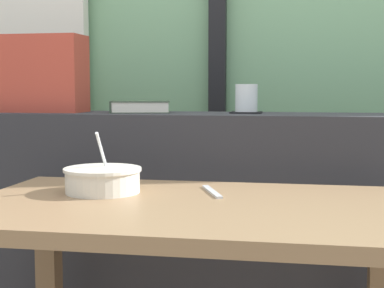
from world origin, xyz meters
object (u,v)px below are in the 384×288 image
(breakfast_table, at_px, (188,251))
(throw_pillow, at_px, (38,74))
(fork_utensil, at_px, (212,192))
(juice_glass, at_px, (246,99))
(closed_book, at_px, (140,107))
(soup_bowl, at_px, (103,180))
(coaster_square, at_px, (246,112))

(breakfast_table, height_order, throw_pillow, throw_pillow)
(throw_pillow, bearing_deg, fork_utensil, -32.48)
(breakfast_table, height_order, juice_glass, juice_glass)
(breakfast_table, bearing_deg, fork_utensil, 76.12)
(closed_book, height_order, soup_bowl, closed_book)
(soup_bowl, bearing_deg, closed_book, 93.90)
(juice_glass, bearing_deg, fork_utensil, -95.72)
(throw_pillow, relative_size, soup_bowl, 1.61)
(juice_glass, height_order, fork_utensil, juice_glass)
(breakfast_table, height_order, fork_utensil, fork_utensil)
(fork_utensil, bearing_deg, coaster_square, 63.05)
(breakfast_table, distance_m, throw_pillow, 0.95)
(throw_pillow, height_order, soup_bowl, throw_pillow)
(closed_book, height_order, fork_utensil, closed_book)
(closed_book, bearing_deg, breakfast_table, -64.62)
(coaster_square, xyz_separation_m, throw_pillow, (-0.71, -0.04, 0.13))
(juice_glass, xyz_separation_m, soup_bowl, (-0.32, -0.50, -0.20))
(coaster_square, xyz_separation_m, fork_utensil, (-0.05, -0.46, -0.18))
(coaster_square, distance_m, soup_bowl, 0.62)
(coaster_square, height_order, soup_bowl, coaster_square)
(coaster_square, bearing_deg, soup_bowl, -122.64)
(throw_pillow, bearing_deg, breakfast_table, -41.85)
(coaster_square, bearing_deg, fork_utensil, -95.72)
(breakfast_table, relative_size, soup_bowl, 5.24)
(closed_book, relative_size, fork_utensil, 1.30)
(breakfast_table, bearing_deg, closed_book, 115.38)
(closed_book, xyz_separation_m, throw_pillow, (-0.35, -0.02, 0.11))
(coaster_square, distance_m, throw_pillow, 0.72)
(closed_book, bearing_deg, juice_glass, 3.18)
(juice_glass, height_order, closed_book, juice_glass)
(juice_glass, xyz_separation_m, throw_pillow, (-0.71, -0.04, 0.09))
(juice_glass, bearing_deg, closed_book, -176.82)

